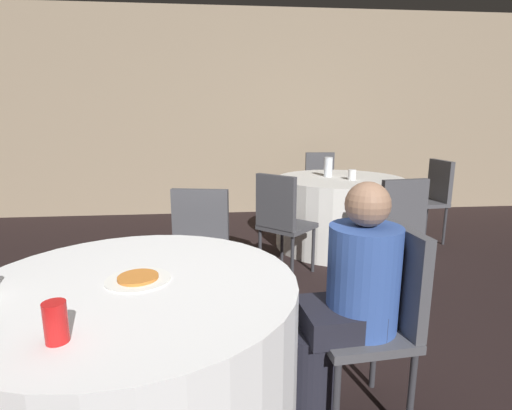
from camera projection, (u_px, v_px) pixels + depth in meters
name	position (u px, v px, depth m)	size (l,w,h in m)	color
wall_back	(207.00, 114.00, 5.54)	(16.00, 0.06, 2.80)	gray
table_near	(139.00, 367.00, 1.63)	(1.28, 1.28, 0.74)	white
table_far	(339.00, 212.00, 4.26)	(1.33, 1.33, 0.74)	white
chair_near_north	(198.00, 246.00, 2.62)	(0.47, 0.47, 0.91)	#47474C
chair_near_east	(381.00, 307.00, 1.79)	(0.44, 0.43, 0.91)	#47474C
chair_far_southwest	(281.00, 216.00, 3.40)	(0.57, 0.57, 0.91)	#47474C
chair_far_east	(432.00, 193.00, 4.42)	(0.44, 0.43, 0.91)	#47474C
chair_far_north	(320.00, 181.00, 5.28)	(0.43, 0.43, 0.91)	#47474C
chair_far_south	(396.00, 223.00, 3.20)	(0.45, 0.45, 0.91)	#47474C
person_blue_shirt	(345.00, 307.00, 1.75)	(0.50, 0.33, 1.11)	black
pizza_plate_near	(138.00, 279.00, 1.58)	(0.25, 0.25, 0.02)	white
soda_can_red	(56.00, 322.00, 1.13)	(0.07, 0.07, 0.12)	red
bottle_far	(328.00, 167.00, 4.26)	(0.09, 0.09, 0.21)	silver
cup_far	(352.00, 175.00, 4.04)	(0.08, 0.08, 0.11)	white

